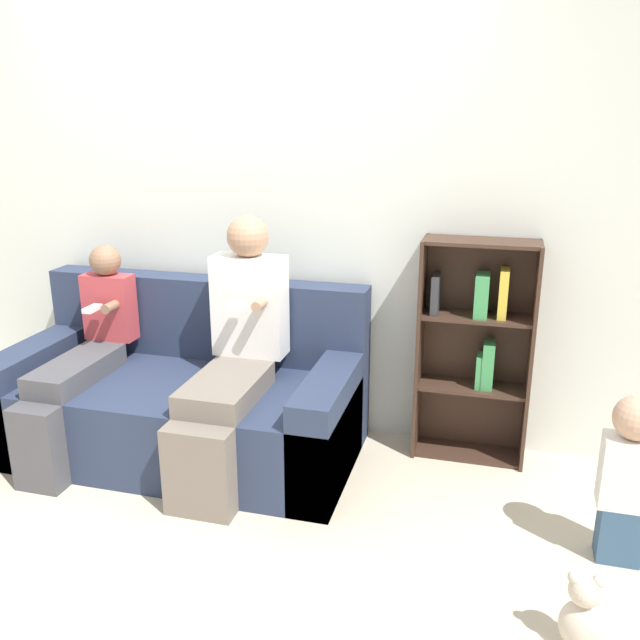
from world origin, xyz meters
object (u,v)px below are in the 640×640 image
toddler_standing (628,474)px  teddy_bear (582,613)px  adult_seated (234,349)px  child_seated (80,358)px  couch (184,400)px  bookshelf (476,344)px

toddler_standing → teddy_bear: bearing=-109.4°
adult_seated → child_seated: size_ratio=1.18×
couch → adult_seated: adult_seated is taller
adult_seated → bookshelf: size_ratio=1.09×
child_seated → bookshelf: 2.03m
adult_seated → teddy_bear: adult_seated is taller
teddy_bear → bookshelf: bearing=108.9°
adult_seated → teddy_bear: bearing=-28.3°
teddy_bear → toddler_standing: bearing=70.6°
bookshelf → toddler_standing: bearing=-50.0°
couch → bookshelf: (1.47, 0.36, 0.33)m
couch → teddy_bear: size_ratio=6.28×
teddy_bear → child_seated: bearing=161.8°
couch → child_seated: bearing=-162.7°
adult_seated → child_seated: (-0.83, -0.06, -0.11)m
couch → toddler_standing: bearing=-10.8°
child_seated → teddy_bear: 2.57m
couch → adult_seated: 0.50m
toddler_standing → teddy_bear: size_ratio=2.45×
teddy_bear → couch: bearing=153.8°
couch → child_seated: size_ratio=1.74×
couch → teddy_bear: (1.92, -0.94, -0.15)m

